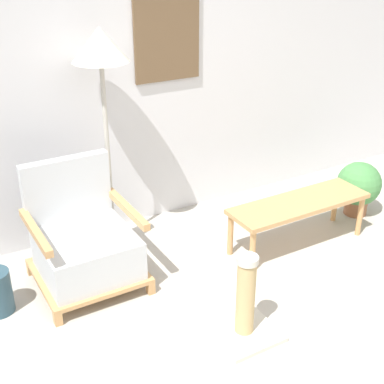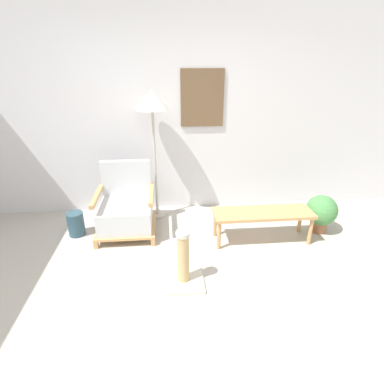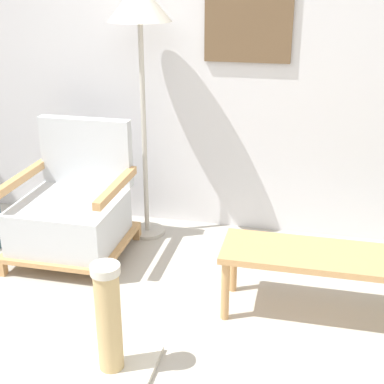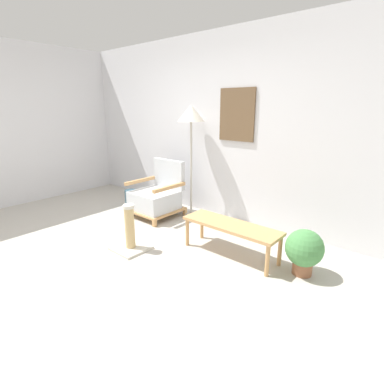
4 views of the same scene
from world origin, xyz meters
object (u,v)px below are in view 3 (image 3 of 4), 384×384
object	(u,v)px
armchair	(73,211)
scratching_post	(110,337)
coffee_table	(333,262)
floor_lamp	(140,17)

from	to	relation	value
armchair	scratching_post	size ratio (longest dim) A/B	1.50
armchair	coffee_table	distance (m)	1.66
coffee_table	scratching_post	size ratio (longest dim) A/B	2.05
coffee_table	scratching_post	distance (m)	1.20
floor_lamp	coffee_table	bearing A→B (deg)	-30.90
coffee_table	floor_lamp	bearing A→B (deg)	149.10
armchair	floor_lamp	size ratio (longest dim) A/B	0.50
armchair	floor_lamp	xyz separation A→B (m)	(0.37, 0.40, 1.18)
armchair	coffee_table	bearing A→B (deg)	-12.30
floor_lamp	coffee_table	size ratio (longest dim) A/B	1.46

